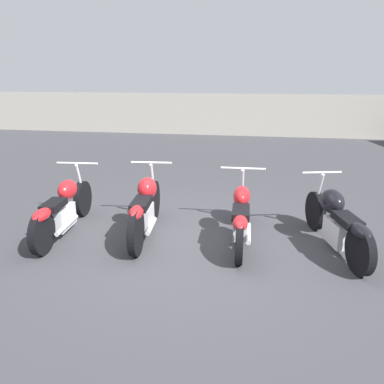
# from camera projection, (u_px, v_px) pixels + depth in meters

# --- Properties ---
(ground_plane) EXTENTS (60.00, 60.00, 0.00)m
(ground_plane) POSITION_uv_depth(u_px,v_px,m) (186.00, 244.00, 5.55)
(ground_plane) COLOR #38383D
(fence_back) EXTENTS (40.00, 0.04, 1.67)m
(fence_back) POSITION_uv_depth(u_px,v_px,m) (234.00, 115.00, 15.15)
(fence_back) COLOR #9E998E
(fence_back) RESTS_ON ground_plane
(motorcycle_slot_0) EXTENTS (0.71, 2.14, 0.99)m
(motorcycle_slot_0) POSITION_uv_depth(u_px,v_px,m) (63.00, 208.00, 5.81)
(motorcycle_slot_0) COLOR black
(motorcycle_slot_0) RESTS_ON ground_plane
(motorcycle_slot_1) EXTENTS (0.68, 2.04, 1.04)m
(motorcycle_slot_1) POSITION_uv_depth(u_px,v_px,m) (145.00, 208.00, 5.71)
(motorcycle_slot_1) COLOR black
(motorcycle_slot_1) RESTS_ON ground_plane
(motorcycle_slot_2) EXTENTS (0.71, 2.08, 0.98)m
(motorcycle_slot_2) POSITION_uv_depth(u_px,v_px,m) (241.00, 215.00, 5.53)
(motorcycle_slot_2) COLOR black
(motorcycle_slot_2) RESTS_ON ground_plane
(motorcycle_slot_3) EXTENTS (0.76, 2.03, 0.98)m
(motorcycle_slot_3) POSITION_uv_depth(u_px,v_px,m) (337.00, 221.00, 5.26)
(motorcycle_slot_3) COLOR black
(motorcycle_slot_3) RESTS_ON ground_plane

